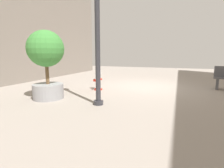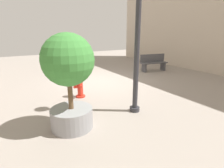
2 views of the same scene
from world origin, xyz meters
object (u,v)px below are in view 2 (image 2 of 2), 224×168
(fire_hydrant, at_px, (80,85))
(bench_near, at_px, (153,62))
(planter_tree, at_px, (69,74))
(street_lamp, at_px, (138,15))

(fire_hydrant, relative_size, bench_near, 0.53)
(bench_near, distance_m, planter_tree, 7.20)
(planter_tree, relative_size, street_lamp, 0.52)
(fire_hydrant, bearing_deg, street_lamp, 115.77)
(fire_hydrant, distance_m, bench_near, 5.52)
(bench_near, relative_size, street_lamp, 0.39)
(street_lamp, bearing_deg, bench_near, -138.64)
(fire_hydrant, height_order, bench_near, bench_near)
(fire_hydrant, distance_m, street_lamp, 3.00)
(bench_near, xyz_separation_m, street_lamp, (4.28, 3.77, 2.09))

